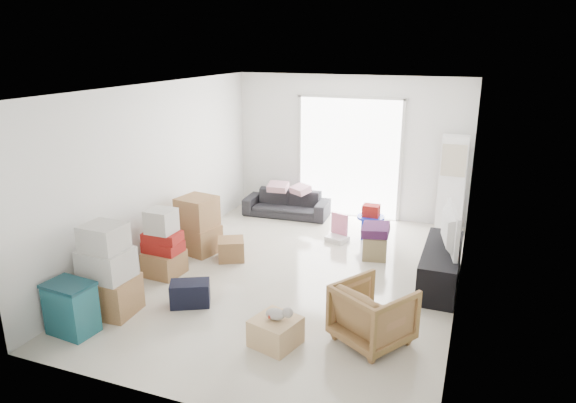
# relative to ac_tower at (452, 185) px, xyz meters

# --- Properties ---
(room_shell) EXTENTS (4.98, 6.48, 3.18)m
(room_shell) POSITION_rel_ac_tower_xyz_m (-1.95, -2.65, 0.48)
(room_shell) COLOR silver
(room_shell) RESTS_ON ground
(sliding_door) EXTENTS (2.10, 0.04, 2.33)m
(sliding_door) POSITION_rel_ac_tower_xyz_m (-1.95, 0.33, 0.37)
(sliding_door) COLOR white
(sliding_door) RESTS_ON room_shell
(ac_tower) EXTENTS (0.45, 0.30, 1.75)m
(ac_tower) POSITION_rel_ac_tower_xyz_m (0.00, 0.00, 0.00)
(ac_tower) COLOR white
(ac_tower) RESTS_ON room_shell
(tv_console) EXTENTS (0.49, 1.62, 0.54)m
(tv_console) POSITION_rel_ac_tower_xyz_m (0.05, -2.18, -0.60)
(tv_console) COLOR black
(tv_console) RESTS_ON room_shell
(television) EXTENTS (0.77, 1.11, 0.13)m
(television) POSITION_rel_ac_tower_xyz_m (0.05, -2.18, -0.27)
(television) COLOR black
(television) RESTS_ON tv_console
(sofa) EXTENTS (1.67, 0.58, 0.64)m
(sofa) POSITION_rel_ac_tower_xyz_m (-3.04, -0.15, -0.55)
(sofa) COLOR #242428
(sofa) RESTS_ON room_shell
(pillow_left) EXTENTS (0.39, 0.32, 0.12)m
(pillow_left) POSITION_rel_ac_tower_xyz_m (-3.22, -0.16, -0.17)
(pillow_left) COLOR #BA879A
(pillow_left) RESTS_ON sofa
(pillow_right) EXTENTS (0.46, 0.44, 0.12)m
(pillow_right) POSITION_rel_ac_tower_xyz_m (-2.75, -0.17, -0.17)
(pillow_right) COLOR #BA879A
(pillow_right) RESTS_ON sofa
(armchair) EXTENTS (1.00, 0.99, 0.77)m
(armchair) POSITION_rel_ac_tower_xyz_m (-0.54, -3.98, -0.49)
(armchair) COLOR #A06F47
(armchair) RESTS_ON room_shell
(storage_bins) EXTENTS (0.58, 0.43, 0.63)m
(storage_bins) POSITION_rel_ac_tower_xyz_m (-3.85, -5.03, -0.56)
(storage_bins) COLOR #195762
(storage_bins) RESTS_ON room_shell
(box_stack_a) EXTENTS (0.67, 0.57, 1.17)m
(box_stack_a) POSITION_rel_ac_tower_xyz_m (-3.75, -4.48, -0.35)
(box_stack_a) COLOR #A27649
(box_stack_a) RESTS_ON room_shell
(box_stack_b) EXTENTS (0.55, 0.52, 1.00)m
(box_stack_b) POSITION_rel_ac_tower_xyz_m (-3.75, -3.30, -0.44)
(box_stack_b) COLOR #A27649
(box_stack_b) RESTS_ON room_shell
(box_stack_c) EXTENTS (0.72, 0.65, 0.92)m
(box_stack_c) POSITION_rel_ac_tower_xyz_m (-3.72, -2.37, -0.43)
(box_stack_c) COLOR #A27649
(box_stack_c) RESTS_ON room_shell
(loose_box) EXTENTS (0.54, 0.54, 0.33)m
(loose_box) POSITION_rel_ac_tower_xyz_m (-3.09, -2.46, -0.71)
(loose_box) COLOR #A27649
(loose_box) RESTS_ON room_shell
(duffel_bag) EXTENTS (0.58, 0.49, 0.32)m
(duffel_bag) POSITION_rel_ac_tower_xyz_m (-2.92, -3.97, -0.72)
(duffel_bag) COLOR black
(duffel_bag) RESTS_ON room_shell
(ottoman) EXTENTS (0.43, 0.43, 0.37)m
(ottoman) POSITION_rel_ac_tower_xyz_m (-0.99, -1.61, -0.69)
(ottoman) COLOR tan
(ottoman) RESTS_ON room_shell
(blanket) EXTENTS (0.44, 0.44, 0.14)m
(blanket) POSITION_rel_ac_tower_xyz_m (-0.99, -1.61, -0.44)
(blanket) COLOR #502050
(blanket) RESTS_ON ottoman
(kids_table) EXTENTS (0.47, 0.47, 0.61)m
(kids_table) POSITION_rel_ac_tower_xyz_m (-1.24, -0.79, -0.45)
(kids_table) COLOR #1528C9
(kids_table) RESTS_ON room_shell
(toy_walker) EXTENTS (0.41, 0.39, 0.46)m
(toy_walker) POSITION_rel_ac_tower_xyz_m (-1.74, -1.08, -0.75)
(toy_walker) COLOR silver
(toy_walker) RESTS_ON room_shell
(wood_crate) EXTENTS (0.58, 0.58, 0.32)m
(wood_crate) POSITION_rel_ac_tower_xyz_m (-1.54, -4.42, -0.72)
(wood_crate) COLOR tan
(wood_crate) RESTS_ON room_shell
(plush_bunny) EXTENTS (0.31, 0.17, 0.16)m
(plush_bunny) POSITION_rel_ac_tower_xyz_m (-1.50, -4.41, -0.49)
(plush_bunny) COLOR #B2ADA8
(plush_bunny) RESTS_ON wood_crate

